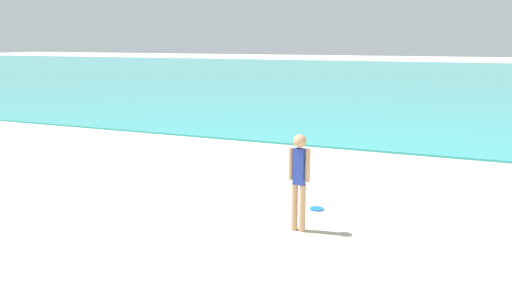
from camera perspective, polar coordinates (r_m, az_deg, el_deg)
The scene contains 3 objects.
water at distance 43.74m, azimuth 17.46°, elevation 8.41°, with size 160.00×60.00×0.06m, color teal.
person_standing at distance 7.83m, azimuth 4.96°, elevation -2.68°, with size 0.36×0.21×1.58m.
frisbee at distance 9.10m, azimuth 6.97°, elevation -6.31°, with size 0.26×0.26×0.03m, color blue.
Camera 1 is at (3.96, -0.24, 2.99)m, focal length 34.88 mm.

